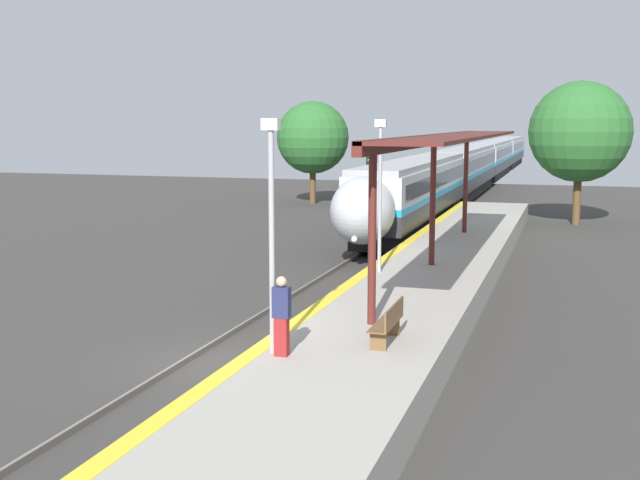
{
  "coord_description": "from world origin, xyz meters",
  "views": [
    {
      "loc": [
        8.15,
        -17.37,
        5.87
      ],
      "look_at": [
        0.56,
        6.54,
        2.15
      ],
      "focal_mm": 45.0,
      "sensor_mm": 36.0,
      "label": 1
    }
  ],
  "objects_px": {
    "lamppost_mid": "(380,185)",
    "train": "(478,163)",
    "person_waiting": "(282,315)",
    "railway_signal": "(369,186)",
    "lamppost_near": "(272,220)",
    "platform_bench": "(389,322)"
  },
  "relations": [
    {
      "from": "lamppost_near",
      "to": "train",
      "type": "bearing_deg",
      "value": 92.21
    },
    {
      "from": "platform_bench",
      "to": "lamppost_near",
      "type": "height_order",
      "value": "lamppost_near"
    },
    {
      "from": "train",
      "to": "person_waiting",
      "type": "height_order",
      "value": "train"
    },
    {
      "from": "person_waiting",
      "to": "lamppost_mid",
      "type": "relative_size",
      "value": 0.34
    },
    {
      "from": "train",
      "to": "lamppost_mid",
      "type": "height_order",
      "value": "lamppost_mid"
    },
    {
      "from": "platform_bench",
      "to": "lamppost_near",
      "type": "xyz_separation_m",
      "value": [
        -2.19,
        -1.51,
        2.38
      ]
    },
    {
      "from": "lamppost_mid",
      "to": "person_waiting",
      "type": "bearing_deg",
      "value": -88.49
    },
    {
      "from": "train",
      "to": "platform_bench",
      "type": "relative_size",
      "value": 47.53
    },
    {
      "from": "person_waiting",
      "to": "railway_signal",
      "type": "height_order",
      "value": "railway_signal"
    },
    {
      "from": "lamppost_near",
      "to": "person_waiting",
      "type": "bearing_deg",
      "value": -28.72
    },
    {
      "from": "platform_bench",
      "to": "lamppost_mid",
      "type": "relative_size",
      "value": 0.36
    },
    {
      "from": "lamppost_mid",
      "to": "train",
      "type": "bearing_deg",
      "value": 92.67
    },
    {
      "from": "train",
      "to": "platform_bench",
      "type": "height_order",
      "value": "train"
    },
    {
      "from": "train",
      "to": "person_waiting",
      "type": "xyz_separation_m",
      "value": [
        2.45,
        -56.8,
        -0.32
      ]
    },
    {
      "from": "person_waiting",
      "to": "lamppost_near",
      "type": "bearing_deg",
      "value": 151.28
    },
    {
      "from": "railway_signal",
      "to": "train",
      "type": "bearing_deg",
      "value": 86.15
    },
    {
      "from": "platform_bench",
      "to": "person_waiting",
      "type": "bearing_deg",
      "value": -139.41
    },
    {
      "from": "train",
      "to": "lamppost_mid",
      "type": "distance_m",
      "value": 47.0
    },
    {
      "from": "train",
      "to": "lamppost_mid",
      "type": "bearing_deg",
      "value": -87.33
    },
    {
      "from": "train",
      "to": "railway_signal",
      "type": "distance_m",
      "value": 31.38
    },
    {
      "from": "railway_signal",
      "to": "lamppost_near",
      "type": "bearing_deg",
      "value": -80.39
    },
    {
      "from": "platform_bench",
      "to": "person_waiting",
      "type": "xyz_separation_m",
      "value": [
        -1.93,
        -1.65,
        0.4
      ]
    }
  ]
}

